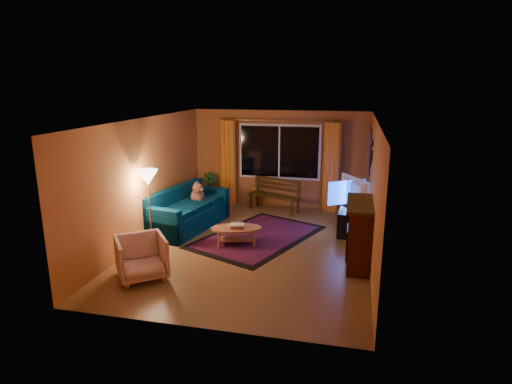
% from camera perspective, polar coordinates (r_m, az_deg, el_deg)
% --- Properties ---
extents(floor, '(4.50, 6.00, 0.02)m').
position_cam_1_polar(floor, '(8.61, -0.45, -7.34)').
color(floor, brown).
rests_on(floor, ground).
extents(ceiling, '(4.50, 6.00, 0.02)m').
position_cam_1_polar(ceiling, '(8.02, -0.49, 9.62)').
color(ceiling, white).
rests_on(ceiling, ground).
extents(wall_back, '(4.50, 0.02, 2.50)m').
position_cam_1_polar(wall_back, '(11.11, 3.16, 4.39)').
color(wall_back, '#C27339').
rests_on(wall_back, ground).
extents(wall_left, '(0.02, 6.00, 2.50)m').
position_cam_1_polar(wall_left, '(9.01, -14.59, 1.58)').
color(wall_left, '#C27339').
rests_on(wall_left, ground).
extents(wall_right, '(0.02, 6.00, 2.50)m').
position_cam_1_polar(wall_right, '(8.02, 15.43, -0.04)').
color(wall_right, '#C27339').
rests_on(wall_right, ground).
extents(window, '(2.00, 0.02, 1.30)m').
position_cam_1_polar(window, '(11.02, 3.12, 5.36)').
color(window, black).
rests_on(window, wall_back).
extents(curtain_rod, '(3.20, 0.03, 0.03)m').
position_cam_1_polar(curtain_rod, '(10.88, 3.13, 9.49)').
color(curtain_rod, '#BF8C3F').
rests_on(curtain_rod, wall_back).
extents(curtain_left, '(0.36, 0.36, 2.24)m').
position_cam_1_polar(curtain_left, '(11.32, -3.72, 3.90)').
color(curtain_left, orange).
rests_on(curtain_left, ground).
extents(curtain_right, '(0.36, 0.36, 2.24)m').
position_cam_1_polar(curtain_right, '(10.86, 10.07, 3.26)').
color(curtain_right, orange).
rests_on(curtain_right, ground).
extents(bench, '(1.40, 0.85, 0.40)m').
position_cam_1_polar(bench, '(10.84, 2.41, -1.54)').
color(bench, '#342209').
rests_on(bench, ground).
extents(potted_plant, '(0.61, 0.61, 0.84)m').
position_cam_1_polar(potted_plant, '(11.49, -6.18, 0.44)').
color(potted_plant, '#235B1E').
rests_on(potted_plant, ground).
extents(sofa, '(1.36, 2.34, 0.89)m').
position_cam_1_polar(sofa, '(9.68, -9.09, -2.18)').
color(sofa, '#01253C').
rests_on(sofa, ground).
extents(dog, '(0.47, 0.55, 0.50)m').
position_cam_1_polar(dog, '(10.04, -7.83, -0.08)').
color(dog, '#9E6449').
rests_on(dog, sofa).
extents(armchair, '(1.05, 1.04, 0.79)m').
position_cam_1_polar(armchair, '(7.42, -15.03, -8.16)').
color(armchair, beige).
rests_on(armchair, ground).
extents(floor_lamp, '(0.27, 0.27, 1.55)m').
position_cam_1_polar(floor_lamp, '(8.67, -13.99, -2.12)').
color(floor_lamp, '#BF8C3F').
rests_on(floor_lamp, ground).
extents(rug, '(2.76, 3.33, 0.02)m').
position_cam_1_polar(rug, '(9.10, 0.25, -5.96)').
color(rug, maroon).
rests_on(rug, ground).
extents(coffee_table, '(1.27, 1.27, 0.37)m').
position_cam_1_polar(coffee_table, '(8.65, -2.63, -5.87)').
color(coffee_table, '#B47048').
rests_on(coffee_table, ground).
extents(tv_console, '(0.51, 1.32, 0.54)m').
position_cam_1_polar(tv_console, '(9.65, 12.40, -3.49)').
color(tv_console, black).
rests_on(tv_console, ground).
extents(television, '(0.74, 1.03, 0.65)m').
position_cam_1_polar(television, '(9.48, 12.59, -0.07)').
color(television, black).
rests_on(television, tv_console).
extents(fireplace, '(0.40, 1.20, 1.10)m').
position_cam_1_polar(fireplace, '(7.83, 13.65, -5.64)').
color(fireplace, maroon).
rests_on(fireplace, ground).
extents(mirror_cluster, '(0.06, 0.60, 0.56)m').
position_cam_1_polar(mirror_cluster, '(9.18, 15.08, 5.28)').
color(mirror_cluster, black).
rests_on(mirror_cluster, wall_right).
extents(painting, '(0.04, 0.76, 0.96)m').
position_cam_1_polar(painting, '(10.34, 14.90, 5.43)').
color(painting, '#CC6125').
rests_on(painting, wall_right).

